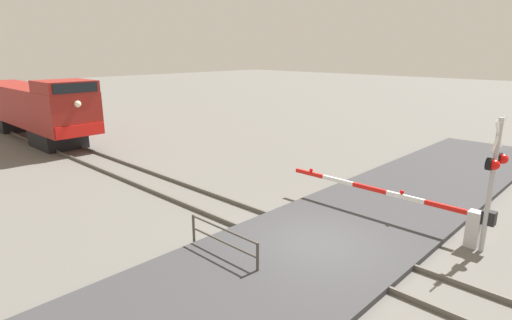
{
  "coord_description": "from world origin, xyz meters",
  "views": [
    {
      "loc": [
        -9.22,
        -6.34,
        5.62
      ],
      "look_at": [
        0.93,
        3.39,
        1.85
      ],
      "focal_mm": 28.9,
      "sensor_mm": 36.0,
      "label": 1
    }
  ],
  "objects_px": {
    "crossing_gate": "(435,212)",
    "guard_railing": "(223,239)",
    "crossing_signal": "(494,171)",
    "locomotive": "(32,107)"
  },
  "relations": [
    {
      "from": "locomotive",
      "to": "guard_railing",
      "type": "height_order",
      "value": "locomotive"
    },
    {
      "from": "crossing_signal",
      "to": "guard_railing",
      "type": "height_order",
      "value": "crossing_signal"
    },
    {
      "from": "guard_railing",
      "to": "crossing_signal",
      "type": "bearing_deg",
      "value": -42.57
    },
    {
      "from": "crossing_gate",
      "to": "guard_railing",
      "type": "xyz_separation_m",
      "value": [
        -5.59,
        3.59,
        -0.15
      ]
    },
    {
      "from": "crossing_signal",
      "to": "guard_railing",
      "type": "relative_size",
      "value": 1.45
    },
    {
      "from": "locomotive",
      "to": "guard_railing",
      "type": "relative_size",
      "value": 5.51
    },
    {
      "from": "crossing_signal",
      "to": "crossing_gate",
      "type": "relative_size",
      "value": 0.55
    },
    {
      "from": "crossing_signal",
      "to": "crossing_gate",
      "type": "height_order",
      "value": "crossing_signal"
    },
    {
      "from": "crossing_gate",
      "to": "guard_railing",
      "type": "relative_size",
      "value": 2.64
    },
    {
      "from": "crossing_gate",
      "to": "crossing_signal",
      "type": "bearing_deg",
      "value": -94.18
    }
  ]
}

